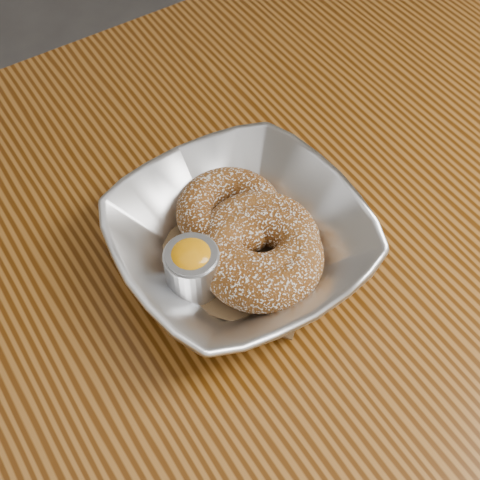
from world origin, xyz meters
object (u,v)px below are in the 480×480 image
ramekin (192,267)px  donut_front (261,257)px  donut_back (229,211)px  donut_extra (260,242)px  table (220,332)px  serving_bowl (240,241)px

ramekin → donut_front: bearing=-18.7°
donut_back → donut_front: size_ratio=0.90×
donut_back → ramekin: size_ratio=1.88×
donut_front → ramekin: size_ratio=2.09×
donut_back → donut_extra: 0.05m
table → donut_front: size_ratio=10.52×
table → donut_extra: 0.14m
serving_bowl → donut_front: (0.01, -0.03, 0.00)m
serving_bowl → donut_front: size_ratio=2.01×
donut_back → donut_front: 0.06m
table → serving_bowl: bearing=17.2°
donut_extra → ramekin: ramekin is taller
donut_back → serving_bowl: bearing=-106.7°
donut_front → donut_extra: size_ratio=1.02×
donut_back → donut_extra: size_ratio=0.92×
table → donut_extra: donut_extra is taller
ramekin → donut_extra: bearing=-4.7°
serving_bowl → table: bearing=-162.8°
serving_bowl → donut_back: size_ratio=2.24×
donut_back → ramekin: (-0.06, -0.04, 0.01)m
ramekin → serving_bowl: bearing=6.2°
donut_back → ramekin: bearing=-147.6°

